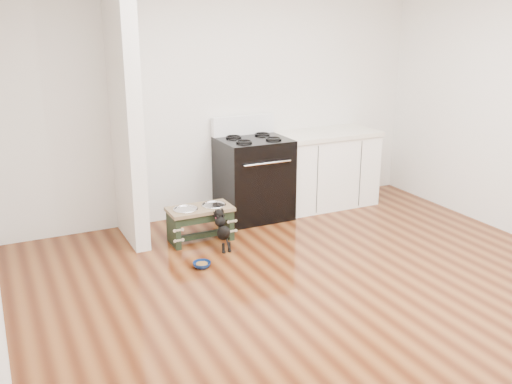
% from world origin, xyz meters
% --- Properties ---
extents(ground, '(5.00, 5.00, 0.00)m').
position_xyz_m(ground, '(0.00, 0.00, 0.00)').
color(ground, '#421B0B').
rests_on(ground, ground).
extents(room_shell, '(5.00, 5.00, 5.00)m').
position_xyz_m(room_shell, '(0.00, 0.00, 1.62)').
color(room_shell, silver).
rests_on(room_shell, ground).
extents(partition_wall, '(0.15, 0.80, 2.70)m').
position_xyz_m(partition_wall, '(-1.18, 2.10, 1.35)').
color(partition_wall, silver).
rests_on(partition_wall, ground).
extents(oven_range, '(0.76, 0.69, 1.14)m').
position_xyz_m(oven_range, '(0.25, 2.16, 0.48)').
color(oven_range, black).
rests_on(oven_range, ground).
extents(cabinet_run, '(1.24, 0.64, 0.91)m').
position_xyz_m(cabinet_run, '(1.23, 2.18, 0.45)').
color(cabinet_run, white).
rests_on(cabinet_run, ground).
extents(dog_feeder, '(0.66, 0.35, 0.37)m').
position_xyz_m(dog_feeder, '(-0.56, 1.73, 0.26)').
color(dog_feeder, black).
rests_on(dog_feeder, ground).
extents(puppy, '(0.12, 0.34, 0.40)m').
position_xyz_m(puppy, '(-0.44, 1.43, 0.22)').
color(puppy, black).
rests_on(puppy, ground).
extents(floor_bowl, '(0.21, 0.21, 0.05)m').
position_xyz_m(floor_bowl, '(-0.79, 1.10, 0.03)').
color(floor_bowl, navy).
rests_on(floor_bowl, ground).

